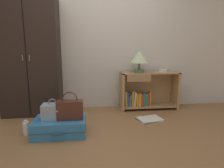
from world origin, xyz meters
name	(u,v)px	position (x,y,z in m)	size (l,w,h in m)	color
ground_plane	(103,144)	(0.00, 0.00, 0.00)	(9.00, 9.00, 0.00)	olive
back_wall	(97,37)	(0.00, 1.50, 1.30)	(6.40, 0.10, 2.60)	beige
wardrobe	(31,57)	(-1.09, 1.20, 0.95)	(0.92, 0.47, 1.91)	black
bookshelf	(146,91)	(0.89, 1.27, 0.33)	(1.05, 0.34, 0.68)	tan
table_lamp	(139,58)	(0.73, 1.23, 0.94)	(0.32, 0.32, 0.39)	#4C7542
bowl	(163,71)	(1.19, 1.27, 0.70)	(0.16, 0.16, 0.05)	silver
suitcase_large	(60,126)	(-0.53, 0.33, 0.10)	(0.65, 0.46, 0.21)	teal
train_case	(53,111)	(-0.61, 0.33, 0.30)	(0.26, 0.20, 0.27)	#8E99A3
handbag	(70,109)	(-0.39, 0.31, 0.33)	(0.32, 0.15, 0.35)	#472319
bottle	(26,128)	(-0.96, 0.36, 0.09)	(0.08, 0.08, 0.19)	white
open_book_on_floor	(150,119)	(0.78, 0.69, 0.01)	(0.45, 0.39, 0.02)	white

